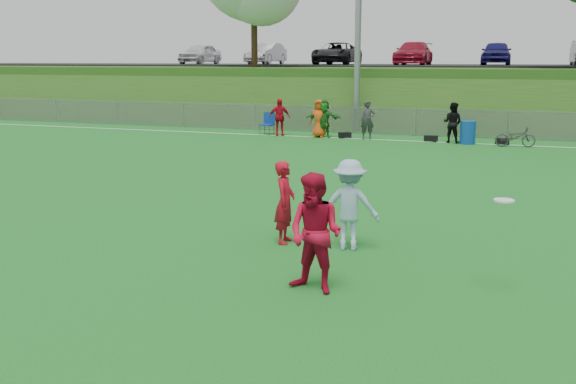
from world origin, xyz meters
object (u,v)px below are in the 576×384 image
at_px(player_blue, 349,205).
at_px(frisbee, 504,200).
at_px(player_red_left, 285,202).
at_px(recycling_bin, 468,132).
at_px(player_red_center, 315,233).
at_px(bicycle, 515,137).

height_order(player_blue, frisbee, player_blue).
distance_m(player_red_left, recycling_bin, 16.47).
bearing_deg(player_red_center, frisbee, 30.87).
bearing_deg(recycling_bin, bicycle, -10.33).
relative_size(player_red_left, bicycle, 1.02).
distance_m(player_red_center, player_blue, 2.34).
bearing_deg(player_blue, player_red_center, 83.87).
distance_m(player_red_center, bicycle, 18.55).
relative_size(recycling_bin, bicycle, 0.61).
distance_m(player_red_left, player_blue, 1.27).
bearing_deg(player_blue, frisbee, 142.80).
bearing_deg(player_blue, player_red_left, -8.04).
distance_m(frisbee, bicycle, 17.55).
height_order(player_red_left, player_blue, player_blue).
bearing_deg(frisbee, bicycle, 89.28).
distance_m(player_blue, frisbee, 3.16).
relative_size(player_red_left, recycling_bin, 1.66).
distance_m(player_red_left, frisbee, 4.31).
bearing_deg(bicycle, player_red_center, 161.69).
bearing_deg(bicycle, player_red_left, 155.89).
relative_size(frisbee, bicycle, 0.19).
bearing_deg(player_red_center, player_red_left, 133.32).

